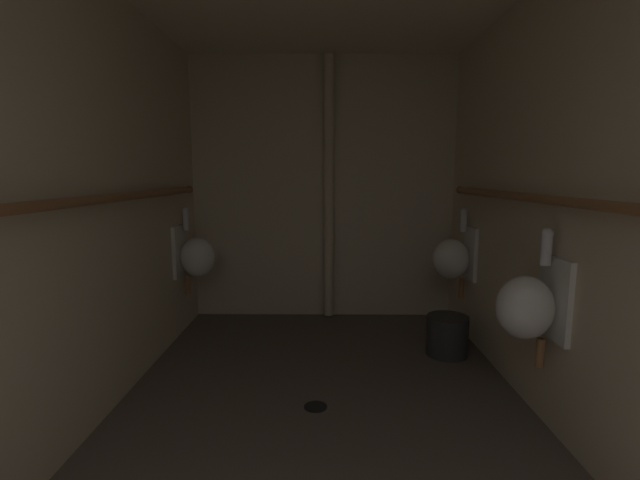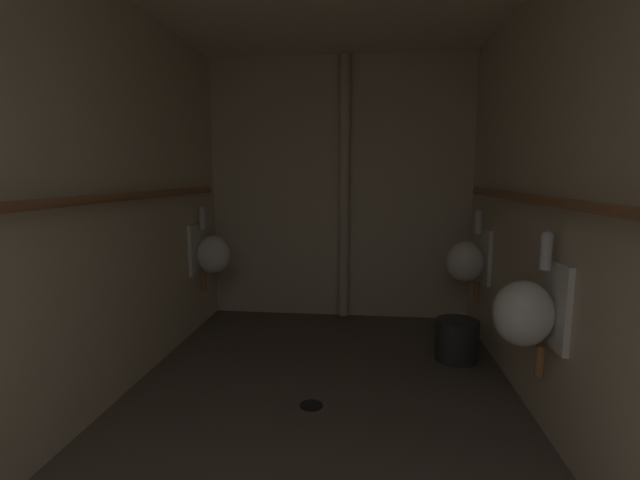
# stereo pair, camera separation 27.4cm
# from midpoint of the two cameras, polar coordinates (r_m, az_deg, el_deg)

# --- Properties ---
(floor) EXTENTS (2.60, 4.11, 0.08)m
(floor) POSITION_cam_midpoint_polar(r_m,az_deg,el_deg) (2.64, -2.96, -23.91)
(floor) COLOR brown
(floor) RESTS_ON ground
(wall_left) EXTENTS (0.06, 4.11, 2.47)m
(wall_left) POSITION_cam_midpoint_polar(r_m,az_deg,el_deg) (2.64, -31.95, 4.14)
(wall_left) COLOR beige
(wall_left) RESTS_ON ground
(wall_right) EXTENTS (0.06, 4.11, 2.47)m
(wall_right) POSITION_cam_midpoint_polar(r_m,az_deg,el_deg) (2.50, 27.34, 4.30)
(wall_right) COLOR beige
(wall_right) RESTS_ON ground
(wall_back) EXTENTS (2.60, 0.06, 2.47)m
(wall_back) POSITION_cam_midpoint_polar(r_m,az_deg,el_deg) (4.26, -1.46, 6.55)
(wall_back) COLOR beige
(wall_back) RESTS_ON ground
(urinal_left_mid) EXTENTS (0.32, 0.30, 0.76)m
(urinal_left_mid) POSITION_cam_midpoint_polar(r_m,az_deg,el_deg) (3.97, -17.71, -1.91)
(urinal_left_mid) COLOR silver
(urinal_right_mid) EXTENTS (0.32, 0.30, 0.76)m
(urinal_right_mid) POSITION_cam_midpoint_polar(r_m,az_deg,el_deg) (2.55, 22.57, -7.82)
(urinal_right_mid) COLOR silver
(urinal_right_far) EXTENTS (0.32, 0.30, 0.76)m
(urinal_right_far) POSITION_cam_midpoint_polar(r_m,az_deg,el_deg) (3.82, 14.90, -2.20)
(urinal_right_far) COLOR silver
(supply_pipe_left) EXTENTS (0.06, 3.40, 0.06)m
(supply_pipe_left) POSITION_cam_midpoint_polar(r_m,az_deg,el_deg) (2.61, -30.17, 4.45)
(supply_pipe_left) COLOR #936038
(supply_pipe_right) EXTENTS (0.06, 3.33, 0.06)m
(supply_pipe_right) POSITION_cam_midpoint_polar(r_m,az_deg,el_deg) (2.44, 25.78, 4.55)
(supply_pipe_right) COLOR #936038
(standpipe_back_wall) EXTENTS (0.09, 0.09, 2.42)m
(standpipe_back_wall) POSITION_cam_midpoint_polar(r_m,az_deg,el_deg) (4.15, -0.77, 6.51)
(standpipe_back_wall) COLOR beige
(standpipe_back_wall) RESTS_ON ground
(floor_drain) EXTENTS (0.14, 0.14, 0.01)m
(floor_drain) POSITION_cam_midpoint_polar(r_m,az_deg,el_deg) (2.82, -3.56, -20.64)
(floor_drain) COLOR black
(floor_drain) RESTS_ON ground
(waste_bin) EXTENTS (0.31, 0.31, 0.30)m
(waste_bin) POSITION_cam_midpoint_polar(r_m,az_deg,el_deg) (3.57, 13.94, -11.86)
(waste_bin) COLOR #2D2D2D
(waste_bin) RESTS_ON ground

